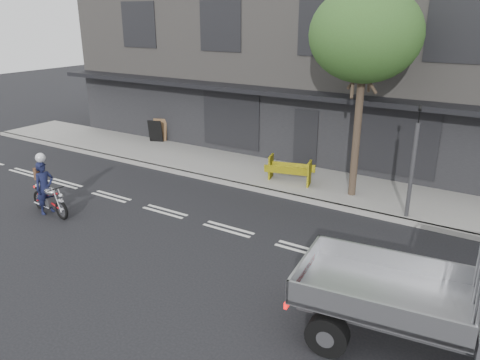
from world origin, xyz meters
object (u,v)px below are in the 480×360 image
(rider, at_px, (45,188))
(motorcycle, at_px, (49,199))
(construction_barrier, at_px, (287,171))
(traffic_light_pole, at_px, (412,169))
(sandwich_board, at_px, (155,131))
(street_tree, at_px, (365,35))

(rider, bearing_deg, motorcycle, -83.28)
(construction_barrier, bearing_deg, motorcycle, -130.64)
(traffic_light_pole, distance_m, rider, 11.06)
(traffic_light_pole, height_order, construction_barrier, traffic_light_pole)
(traffic_light_pole, distance_m, sandwich_board, 12.44)
(motorcycle, relative_size, sandwich_board, 1.81)
(sandwich_board, bearing_deg, street_tree, -29.06)
(street_tree, xyz_separation_m, traffic_light_pole, (2.00, -0.85, -3.63))
(traffic_light_pole, relative_size, sandwich_board, 3.35)
(rider, distance_m, sandwich_board, 8.22)
(rider, bearing_deg, sandwich_board, 24.54)
(street_tree, bearing_deg, rider, -140.91)
(street_tree, distance_m, sandwich_board, 11.26)
(sandwich_board, bearing_deg, rider, -92.25)
(street_tree, bearing_deg, construction_barrier, -174.71)
(street_tree, relative_size, rider, 4.05)
(street_tree, relative_size, construction_barrier, 4.11)
(sandwich_board, bearing_deg, construction_barrier, -33.24)
(traffic_light_pole, height_order, motorcycle, traffic_light_pole)
(street_tree, relative_size, motorcycle, 3.57)
(traffic_light_pole, distance_m, motorcycle, 10.96)
(street_tree, height_order, motorcycle, street_tree)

